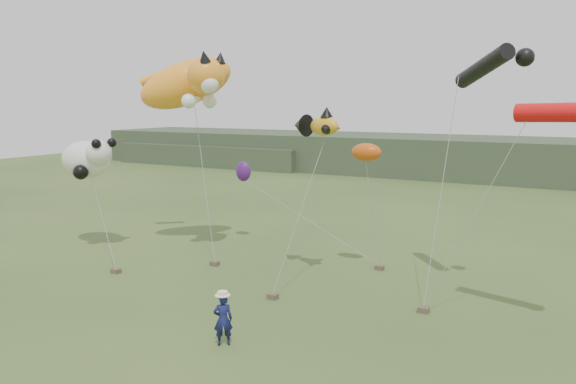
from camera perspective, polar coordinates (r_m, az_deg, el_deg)
The scene contains 9 objects.
ground at distance 20.14m, azimuth -6.91°, elevation -13.19°, with size 120.00×120.00×0.00m, color #385123.
headland at distance 61.71m, azimuth 15.22°, elevation 3.47°, with size 90.00×13.00×4.00m.
festival_attendant at distance 18.26m, azimuth -6.62°, elevation -12.76°, with size 0.61×0.40×1.68m, color #14184C.
sandbag_anchors at distance 24.32m, azimuth -1.26°, elevation -8.91°, with size 13.89×6.46×0.20m.
cat_kite at distance 28.73m, azimuth -9.92°, elevation 10.91°, with size 6.36×4.89×3.65m.
fish_kite at distance 23.37m, azimuth 2.81°, elevation 6.80°, with size 2.55×1.69×1.25m.
tube_kites at distance 21.15m, azimuth 23.31°, elevation 9.95°, with size 6.29×5.58×2.73m.
panda_kite at distance 30.73m, azimuth -19.67°, elevation 3.20°, with size 3.42×2.21×2.12m.
misc_kites at distance 27.07m, azimuth 2.31°, elevation 3.18°, with size 9.03×2.94×2.49m.
Camera 1 is at (10.88, -15.15, 7.61)m, focal length 35.00 mm.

